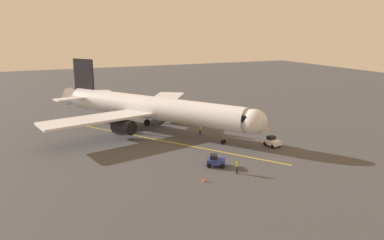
{
  "coord_description": "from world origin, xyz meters",
  "views": [
    {
      "loc": [
        18.44,
        56.64,
        16.74
      ],
      "look_at": [
        -3.69,
        6.37,
        3.0
      ],
      "focal_mm": 33.96,
      "sensor_mm": 36.0,
      "label": 1
    }
  ],
  "objects_px": {
    "safety_cone_nose_right": "(239,121)",
    "safety_cone_wing_starboard": "(204,179)",
    "airplane": "(150,108)",
    "ground_crew_marshaller": "(237,166)",
    "ground_crew_wing_walker": "(200,129)",
    "safety_cone_wing_port": "(269,128)",
    "safety_cone_nose_left": "(256,132)",
    "tug_portside": "(216,161)",
    "tug_near_nose": "(143,108)",
    "tug_starboard_side": "(272,142)"
  },
  "relations": [
    {
      "from": "tug_near_nose",
      "to": "tug_portside",
      "type": "distance_m",
      "value": 34.07
    },
    {
      "from": "ground_crew_marshaller",
      "to": "safety_cone_nose_right",
      "type": "xyz_separation_m",
      "value": [
        -12.89,
        -20.88,
        -0.61
      ]
    },
    {
      "from": "tug_portside",
      "to": "tug_starboard_side",
      "type": "xyz_separation_m",
      "value": [
        -11.34,
        -3.79,
        0.0
      ]
    },
    {
      "from": "ground_crew_marshaller",
      "to": "safety_cone_wing_port",
      "type": "bearing_deg",
      "value": -135.56
    },
    {
      "from": "tug_near_nose",
      "to": "safety_cone_nose_right",
      "type": "height_order",
      "value": "tug_near_nose"
    },
    {
      "from": "tug_near_nose",
      "to": "tug_portside",
      "type": "height_order",
      "value": "same"
    },
    {
      "from": "ground_crew_marshaller",
      "to": "safety_cone_wing_starboard",
      "type": "relative_size",
      "value": 3.11
    },
    {
      "from": "tug_near_nose",
      "to": "tug_starboard_side",
      "type": "height_order",
      "value": "same"
    },
    {
      "from": "airplane",
      "to": "safety_cone_nose_left",
      "type": "xyz_separation_m",
      "value": [
        -15.56,
        8.44,
        -3.73
      ]
    },
    {
      "from": "ground_crew_marshaller",
      "to": "safety_cone_nose_right",
      "type": "distance_m",
      "value": 24.55
    },
    {
      "from": "safety_cone_nose_left",
      "to": "tug_portside",
      "type": "bearing_deg",
      "value": 39.1
    },
    {
      "from": "tug_near_nose",
      "to": "safety_cone_wing_port",
      "type": "bearing_deg",
      "value": 125.34
    },
    {
      "from": "safety_cone_wing_port",
      "to": "safety_cone_nose_left",
      "type": "bearing_deg",
      "value": 19.41
    },
    {
      "from": "tug_near_nose",
      "to": "tug_starboard_side",
      "type": "relative_size",
      "value": 1.1
    },
    {
      "from": "airplane",
      "to": "tug_portside",
      "type": "height_order",
      "value": "airplane"
    },
    {
      "from": "tug_starboard_side",
      "to": "safety_cone_nose_left",
      "type": "relative_size",
      "value": 4.51
    },
    {
      "from": "airplane",
      "to": "ground_crew_marshaller",
      "type": "relative_size",
      "value": 20.57
    },
    {
      "from": "tug_portside",
      "to": "tug_starboard_side",
      "type": "distance_m",
      "value": 11.96
    },
    {
      "from": "airplane",
      "to": "safety_cone_nose_right",
      "type": "bearing_deg",
      "value": 176.0
    },
    {
      "from": "tug_starboard_side",
      "to": "safety_cone_nose_left",
      "type": "height_order",
      "value": "tug_starboard_side"
    },
    {
      "from": "ground_crew_wing_walker",
      "to": "safety_cone_wing_starboard",
      "type": "relative_size",
      "value": 3.11
    },
    {
      "from": "safety_cone_wing_port",
      "to": "safety_cone_wing_starboard",
      "type": "bearing_deg",
      "value": 38.01
    },
    {
      "from": "ground_crew_wing_walker",
      "to": "tug_portside",
      "type": "bearing_deg",
      "value": 72.9
    },
    {
      "from": "tug_portside",
      "to": "safety_cone_wing_starboard",
      "type": "height_order",
      "value": "tug_portside"
    },
    {
      "from": "tug_portside",
      "to": "safety_cone_nose_right",
      "type": "height_order",
      "value": "tug_portside"
    },
    {
      "from": "tug_near_nose",
      "to": "safety_cone_nose_left",
      "type": "xyz_separation_m",
      "value": [
        -12.45,
        23.56,
        -0.43
      ]
    },
    {
      "from": "tug_near_nose",
      "to": "safety_cone_wing_port",
      "type": "xyz_separation_m",
      "value": [
        -15.86,
        22.36,
        -0.43
      ]
    },
    {
      "from": "ground_crew_marshaller",
      "to": "safety_cone_nose_right",
      "type": "height_order",
      "value": "ground_crew_marshaller"
    },
    {
      "from": "safety_cone_nose_right",
      "to": "safety_cone_wing_starboard",
      "type": "relative_size",
      "value": 1.0
    },
    {
      "from": "tug_portside",
      "to": "safety_cone_nose_right",
      "type": "relative_size",
      "value": 4.97
    },
    {
      "from": "ground_crew_wing_walker",
      "to": "safety_cone_nose_left",
      "type": "xyz_separation_m",
      "value": [
        -8.78,
        3.0,
        -0.61
      ]
    },
    {
      "from": "airplane",
      "to": "safety_cone_nose_left",
      "type": "distance_m",
      "value": 18.09
    },
    {
      "from": "ground_crew_wing_walker",
      "to": "tug_starboard_side",
      "type": "xyz_separation_m",
      "value": [
        -7.19,
        9.71,
        -0.18
      ]
    },
    {
      "from": "safety_cone_nose_right",
      "to": "safety_cone_wing_starboard",
      "type": "bearing_deg",
      "value": 50.83
    },
    {
      "from": "ground_crew_marshaller",
      "to": "ground_crew_wing_walker",
      "type": "bearing_deg",
      "value": -99.98
    },
    {
      "from": "ground_crew_wing_walker",
      "to": "tug_near_nose",
      "type": "distance_m",
      "value": 20.89
    },
    {
      "from": "safety_cone_wing_starboard",
      "to": "ground_crew_marshaller",
      "type": "bearing_deg",
      "value": -172.58
    },
    {
      "from": "ground_crew_wing_walker",
      "to": "tug_portside",
      "type": "xyz_separation_m",
      "value": [
        4.15,
        13.51,
        -0.18
      ]
    },
    {
      "from": "ground_crew_wing_walker",
      "to": "safety_cone_nose_right",
      "type": "bearing_deg",
      "value": -156.82
    },
    {
      "from": "ground_crew_marshaller",
      "to": "tug_portside",
      "type": "height_order",
      "value": "ground_crew_marshaller"
    },
    {
      "from": "tug_near_nose",
      "to": "safety_cone_wing_starboard",
      "type": "relative_size",
      "value": 4.98
    },
    {
      "from": "tug_near_nose",
      "to": "airplane",
      "type": "bearing_deg",
      "value": 78.39
    },
    {
      "from": "tug_near_nose",
      "to": "tug_starboard_side",
      "type": "distance_m",
      "value": 32.16
    },
    {
      "from": "ground_crew_marshaller",
      "to": "safety_cone_nose_left",
      "type": "height_order",
      "value": "ground_crew_marshaller"
    },
    {
      "from": "tug_near_nose",
      "to": "safety_cone_wing_starboard",
      "type": "height_order",
      "value": "tug_near_nose"
    },
    {
      "from": "tug_starboard_side",
      "to": "ground_crew_wing_walker",
      "type": "bearing_deg",
      "value": -53.51
    },
    {
      "from": "safety_cone_nose_right",
      "to": "safety_cone_wing_port",
      "type": "relative_size",
      "value": 1.0
    },
    {
      "from": "ground_crew_wing_walker",
      "to": "tug_portside",
      "type": "distance_m",
      "value": 14.13
    },
    {
      "from": "safety_cone_wing_starboard",
      "to": "tug_near_nose",
      "type": "bearing_deg",
      "value": -95.83
    },
    {
      "from": "airplane",
      "to": "safety_cone_wing_port",
      "type": "relative_size",
      "value": 63.94
    }
  ]
}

